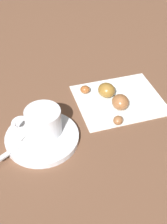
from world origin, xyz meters
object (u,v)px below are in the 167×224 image
at_px(teaspoon, 36,134).
at_px(sugar_packet, 24,130).
at_px(saucer, 42,138).
at_px(napkin, 119,99).
at_px(croissant, 111,97).
at_px(espresso_cup, 42,121).

height_order(teaspoon, sugar_packet, teaspoon).
relative_size(teaspoon, sugar_packet, 2.21).
relative_size(saucer, napkin, 0.76).
height_order(saucer, teaspoon, teaspoon).
bearing_deg(napkin, saucer, -170.42).
xyz_separation_m(saucer, croissant, (0.18, 0.03, 0.01)).
distance_m(teaspoon, sugar_packet, 0.03).
xyz_separation_m(teaspoon, napkin, (0.21, 0.03, -0.01)).
distance_m(teaspoon, napkin, 0.21).
relative_size(teaspoon, napkin, 0.69).
xyz_separation_m(napkin, croissant, (-0.02, -0.00, 0.02)).
bearing_deg(teaspoon, croissant, 7.81).
distance_m(espresso_cup, sugar_packet, 0.04).
distance_m(espresso_cup, napkin, 0.20).
distance_m(espresso_cup, croissant, 0.17).
height_order(teaspoon, croissant, croissant).
bearing_deg(teaspoon, saucer, -28.87).
height_order(saucer, sugar_packet, sugar_packet).
relative_size(sugar_packet, napkin, 0.31).
distance_m(saucer, croissant, 0.18).
distance_m(sugar_packet, napkin, 0.23).
bearing_deg(espresso_cup, saucer, -126.70).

